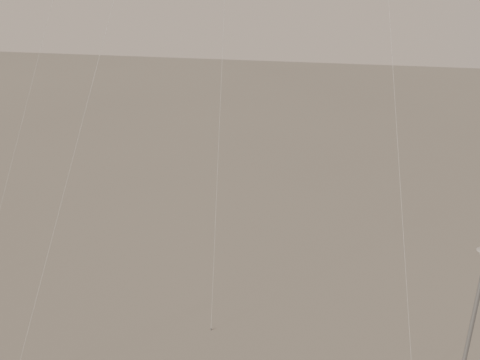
# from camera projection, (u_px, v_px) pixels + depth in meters

# --- Properties ---
(street_lamp) EXTENTS (1.59, 0.93, 8.31)m
(street_lamp) POSITION_uv_depth(u_px,v_px,m) (478.00, 311.00, 26.32)
(street_lamp) COLOR gray
(street_lamp) RESTS_ON ground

